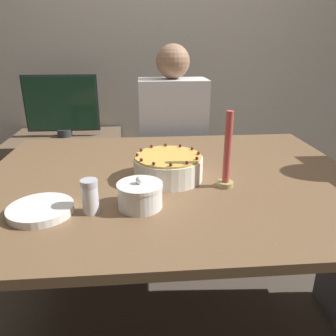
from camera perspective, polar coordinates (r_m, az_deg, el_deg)
The scene contains 11 objects.
ground_plane at distance 1.72m, azimuth 0.55°, elevation -25.65°, with size 12.00×12.00×0.00m, color #4C4238.
wall_behind at distance 2.57m, azimuth -2.43°, elevation 22.17°, with size 8.00×0.05×2.60m.
dining_table at distance 1.32m, azimuth 0.65°, elevation -5.42°, with size 1.46×1.13×0.76m.
cake at distance 1.23m, azimuth 0.00°, elevation 0.17°, with size 0.26×0.26×0.10m.
sugar_bowl at distance 1.03m, azimuth -4.90°, elevation -4.72°, with size 0.14×0.14×0.10m.
sugar_shaker at distance 1.01m, azimuth -13.41°, elevation -4.80°, with size 0.05×0.05×0.11m.
plate_stack at distance 1.07m, azimuth -21.29°, elevation -6.79°, with size 0.20×0.20×0.02m.
candle at distance 1.16m, azimuth 10.24°, elevation 1.86°, with size 0.06×0.06×0.27m.
person_man_blue_shirt at distance 2.07m, azimuth 0.77°, elevation 1.06°, with size 0.40×0.34×1.24m.
side_cabinet at distance 2.51m, azimuth -16.68°, elevation -1.68°, with size 0.75×0.52×0.63m.
tv_monitor at distance 2.37m, azimuth -18.03°, elevation 10.36°, with size 0.49×0.10×0.42m.
Camera 1 is at (-0.11, -1.17, 1.25)m, focal length 35.00 mm.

